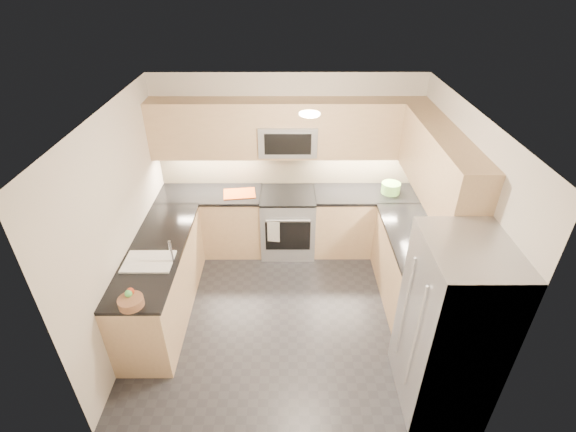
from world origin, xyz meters
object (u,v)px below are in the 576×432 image
Objects in this scene: microwave at (288,138)px; utensil_bowl at (391,188)px; fruit_basket at (131,302)px; gas_range at (288,223)px; refrigerator at (450,327)px; cutting_board at (239,194)px.

utensil_bowl is at bearing -4.01° from microwave.
microwave is at bearing 175.99° from utensil_bowl.
utensil_bowl is 1.09× the size of fruit_basket.
refrigerator reaches higher than gas_range.
gas_range is at bearing 55.84° from fruit_basket.
gas_range is 2.68m from fruit_basket.
gas_range is 3.85× the size of fruit_basket.
fruit_basket reaches higher than gas_range.
microwave is 1.75× the size of cutting_board.
fruit_basket is (-1.48, -2.18, 0.53)m from gas_range.
fruit_basket is at bearing -142.82° from utensil_bowl.
cutting_board is at bearing 69.57° from fruit_basket.
refrigerator is 2.94m from fruit_basket.
gas_range is at bearing 0.83° from cutting_board.
fruit_basket is (-2.90, -2.20, -0.03)m from utensil_bowl.
utensil_bowl is (1.43, -0.10, -0.69)m from microwave.
microwave reaches higher than gas_range.
refrigerator is 7.62× the size of fruit_basket.
refrigerator is (1.45, -2.55, -0.80)m from microwave.
utensil_bowl reaches higher than gas_range.
fruit_basket reaches higher than cutting_board.
utensil_bowl is (-0.02, 2.45, 0.11)m from refrigerator.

